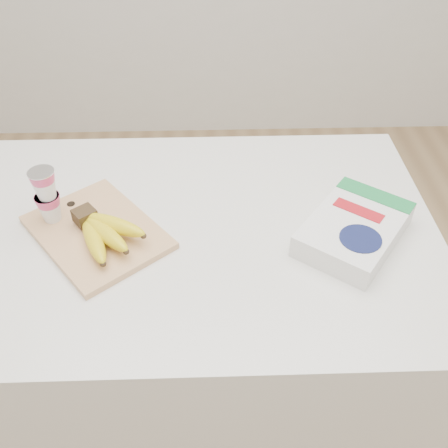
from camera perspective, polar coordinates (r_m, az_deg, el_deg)
name	(u,v)px	position (r m, az deg, el deg)	size (l,w,h in m)	color
room	(172,54)	(0.98, -6.01, 18.81)	(4.00, 4.00, 4.00)	tan
table	(192,340)	(1.55, -3.67, -13.11)	(1.23, 0.82, 0.92)	silver
cutting_board	(97,232)	(1.22, -14.33, -0.91)	(0.24, 0.33, 0.02)	tan
bananas	(103,232)	(1.16, -13.67, -0.84)	(0.19, 0.20, 0.06)	#382816
yogurt_stack	(47,194)	(1.22, -19.62, 3.21)	(0.06, 0.06, 0.14)	white
cereal_box	(354,229)	(1.19, 14.65, -0.57)	(0.31, 0.33, 0.06)	white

